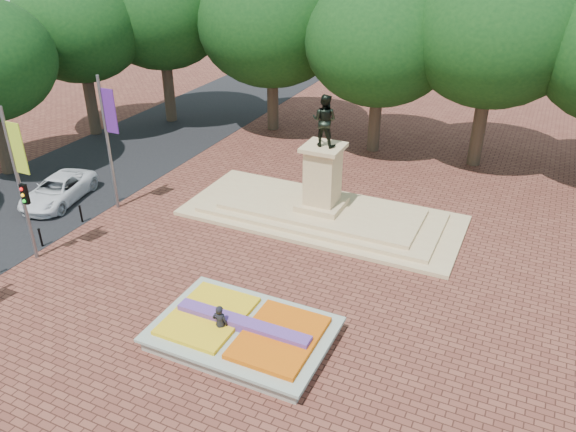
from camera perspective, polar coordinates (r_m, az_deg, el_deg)
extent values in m
plane|color=brown|center=(22.64, -4.31, -8.79)|extent=(90.00, 90.00, 0.00)
cube|color=black|center=(34.56, -22.39, 2.74)|extent=(9.00, 90.00, 0.02)
cube|color=gray|center=(20.75, -4.58, -11.99)|extent=(6.00, 4.00, 0.45)
cube|color=#A6B0A0|center=(20.57, -4.61, -11.40)|extent=(6.30, 4.30, 0.12)
cube|color=orange|center=(19.96, -0.90, -12.27)|extent=(2.60, 3.40, 0.22)
cube|color=yellow|center=(21.12, -8.11, -10.02)|extent=(2.60, 3.40, 0.18)
cube|color=#553086|center=(20.44, -4.64, -10.92)|extent=(5.20, 0.55, 0.38)
cube|color=tan|center=(28.72, 3.41, 0.05)|extent=(14.00, 6.00, 0.20)
cube|color=tan|center=(28.62, 3.42, 0.40)|extent=(12.00, 5.00, 0.20)
cube|color=tan|center=(28.53, 3.43, 0.76)|extent=(10.00, 4.00, 0.20)
cube|color=tan|center=(28.42, 3.45, 1.21)|extent=(2.20, 2.20, 0.30)
cube|color=tan|center=(27.76, 3.54, 4.07)|extent=(1.50, 1.50, 2.80)
cube|color=tan|center=(27.19, 3.63, 6.96)|extent=(1.90, 1.90, 0.20)
imported|color=black|center=(26.73, 3.72, 9.66)|extent=(1.22, 0.95, 2.50)
cylinder|color=#3D2D21|center=(43.60, -11.57, 12.08)|extent=(0.80, 0.80, 4.00)
ellipsoid|color=black|center=(42.60, -12.20, 18.15)|extent=(8.80, 8.80, 7.48)
cylinder|color=#3D2D21|center=(39.52, -1.93, 11.00)|extent=(0.80, 0.80, 4.00)
ellipsoid|color=black|center=(38.41, -2.04, 17.71)|extent=(8.80, 8.80, 7.48)
cylinder|color=#3D2D21|center=(37.02, 7.93, 9.56)|extent=(0.80, 0.80, 4.00)
ellipsoid|color=black|center=(35.83, 8.44, 16.69)|extent=(8.80, 8.80, 7.48)
cylinder|color=#3D2D21|center=(35.73, 18.74, 7.65)|extent=(0.80, 0.80, 4.00)
ellipsoid|color=black|center=(34.50, 19.96, 14.95)|extent=(8.80, 8.80, 7.48)
cylinder|color=#3D2D21|center=(42.18, -19.49, 10.42)|extent=(0.80, 0.80, 3.84)
ellipsoid|color=black|center=(41.17, -20.51, 16.35)|extent=(8.40, 8.40, 7.14)
cylinder|color=slate|center=(26.29, -25.59, 2.68)|extent=(0.16, 0.16, 7.00)
cube|color=#B6D22A|center=(25.32, -25.75, 6.19)|extent=(0.70, 0.04, 2.20)
cylinder|color=slate|center=(29.71, -17.79, 6.89)|extent=(0.16, 0.16, 7.00)
cube|color=#531F82|center=(28.86, -17.63, 10.11)|extent=(0.70, 0.04, 2.20)
cube|color=black|center=(26.26, -25.17, 2.02)|extent=(0.28, 0.18, 0.90)
cylinder|color=black|center=(28.38, -23.83, -2.07)|extent=(0.10, 0.10, 0.90)
sphere|color=black|center=(28.17, -24.01, -1.24)|extent=(0.12, 0.12, 0.12)
cylinder|color=black|center=(29.88, -20.28, 0.15)|extent=(0.10, 0.10, 0.90)
sphere|color=black|center=(29.67, -20.43, 0.96)|extent=(0.12, 0.12, 0.12)
cylinder|color=black|center=(31.52, -17.09, 2.15)|extent=(0.10, 0.10, 0.90)
sphere|color=black|center=(31.33, -17.21, 2.93)|extent=(0.12, 0.12, 0.12)
imported|color=silver|center=(32.45, -22.34, 2.44)|extent=(3.19, 5.23, 1.36)
imported|color=black|center=(20.44, -6.90, -10.83)|extent=(0.62, 0.45, 1.56)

